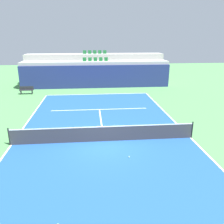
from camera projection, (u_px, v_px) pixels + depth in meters
name	position (u px, v px, depth m)	size (l,w,h in m)	color
ground_plane	(104.00, 141.00, 14.07)	(80.00, 80.00, 0.00)	#4C8C4C
court_surface	(104.00, 141.00, 14.07)	(11.00, 24.00, 0.01)	#1E4C99
baseline_far	(97.00, 94.00, 25.36)	(11.00, 0.10, 0.00)	white
sideline_left	(11.00, 145.00, 13.58)	(0.10, 24.00, 0.00)	white
sideline_right	(190.00, 138.00, 14.56)	(0.10, 24.00, 0.00)	white
service_line_far	(99.00, 109.00, 20.12)	(8.26, 0.10, 0.00)	white
centre_service_line	(101.00, 122.00, 17.09)	(0.10, 6.40, 0.00)	white
back_wall	(96.00, 77.00, 28.03)	(18.05, 0.30, 2.74)	navy
stands_tier_lower	(96.00, 74.00, 29.24)	(18.05, 2.40, 3.11)	#9E9E99
stands_tier_upper	(95.00, 68.00, 31.40)	(18.05, 2.40, 3.82)	#9E9E99
seating_row_lower	(95.00, 60.00, 28.81)	(3.13, 0.44, 0.44)	#1E6633
seating_row_upper	(95.00, 53.00, 30.85)	(3.13, 0.44, 0.44)	#1E6633
tennis_net	(104.00, 134.00, 13.91)	(11.08, 0.08, 1.07)	black
player_bench	(26.00, 90.00, 25.32)	(1.50, 0.40, 0.85)	#232328
tennis_ball_0	(129.00, 157.00, 12.17)	(0.07, 0.07, 0.07)	#CCE033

